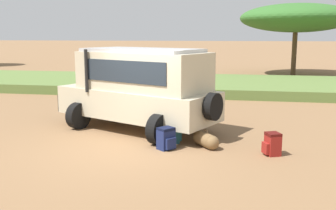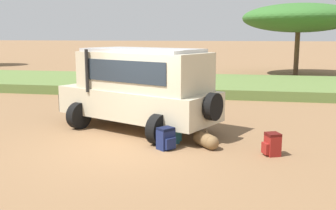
# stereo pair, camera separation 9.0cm
# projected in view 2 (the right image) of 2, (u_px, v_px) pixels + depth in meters

# --- Properties ---
(ground_plane) EXTENTS (320.00, 320.00, 0.00)m
(ground_plane) POSITION_uv_depth(u_px,v_px,m) (128.00, 148.00, 9.95)
(ground_plane) COLOR olive
(grass_bank) EXTENTS (120.00, 7.00, 0.44)m
(grass_bank) POSITION_uv_depth(u_px,v_px,m) (190.00, 84.00, 20.95)
(grass_bank) COLOR #5B7538
(grass_bank) RESTS_ON ground_plane
(safari_vehicle) EXTENTS (5.37, 3.87, 2.44)m
(safari_vehicle) POSITION_uv_depth(u_px,v_px,m) (140.00, 87.00, 11.67)
(safari_vehicle) COLOR beige
(safari_vehicle) RESTS_ON ground_plane
(backpack_beside_front_wheel) EXTENTS (0.51, 0.51, 0.56)m
(backpack_beside_front_wheel) POSITION_uv_depth(u_px,v_px,m) (166.00, 139.00, 9.82)
(backpack_beside_front_wheel) COLOR navy
(backpack_beside_front_wheel) RESTS_ON ground_plane
(backpack_cluster_center) EXTENTS (0.47, 0.44, 0.54)m
(backpack_cluster_center) POSITION_uv_depth(u_px,v_px,m) (272.00, 144.00, 9.33)
(backpack_cluster_center) COLOR maroon
(backpack_cluster_center) RESTS_ON ground_plane
(backpack_near_rear_wheel) EXTENTS (0.47, 0.45, 0.66)m
(backpack_near_rear_wheel) POSITION_uv_depth(u_px,v_px,m) (172.00, 131.00, 10.35)
(backpack_near_rear_wheel) COLOR #235B6B
(backpack_near_rear_wheel) RESTS_ON ground_plane
(duffel_bag_low_black_case) EXTENTS (0.72, 0.82, 0.47)m
(duffel_bag_low_black_case) POSITION_uv_depth(u_px,v_px,m) (206.00, 140.00, 10.03)
(duffel_bag_low_black_case) COLOR brown
(duffel_bag_low_black_case) RESTS_ON ground_plane
(acacia_tree_centre_back) EXTENTS (7.59, 8.10, 4.90)m
(acacia_tree_centre_back) POSITION_uv_depth(u_px,v_px,m) (299.00, 18.00, 26.76)
(acacia_tree_centre_back) COLOR brown
(acacia_tree_centre_back) RESTS_ON ground_plane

